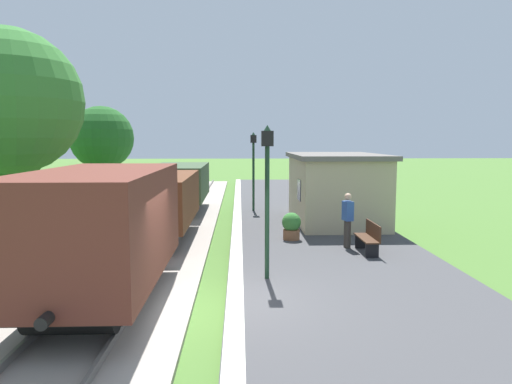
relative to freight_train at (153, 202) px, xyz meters
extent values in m
plane|color=#47702D|center=(2.40, -6.25, -1.51)|extent=(160.00, 160.00, 0.00)
cube|color=#424244|center=(5.60, -6.25, -1.38)|extent=(6.00, 60.00, 0.25)
cube|color=silver|center=(2.80, -6.25, -1.25)|extent=(0.36, 60.00, 0.01)
cube|color=#9E9389|center=(0.00, -6.25, -1.45)|extent=(3.80, 60.00, 0.12)
cube|color=slate|center=(0.72, -6.25, -1.32)|extent=(0.07, 60.00, 0.14)
cube|color=slate|center=(-0.72, -6.25, -1.32)|extent=(0.07, 60.00, 0.14)
cube|color=brown|center=(0.00, -6.04, 0.37)|extent=(2.50, 5.60, 2.20)
cube|color=black|center=(0.00, -6.04, -0.58)|extent=(2.10, 5.15, 0.50)
cylinder|color=black|center=(0.00, -4.25, -0.83)|extent=(1.56, 0.84, 0.84)
cylinder|color=black|center=(0.00, -7.83, -0.83)|extent=(1.56, 0.84, 0.84)
cylinder|color=black|center=(0.00, -3.09, -0.58)|extent=(0.20, 0.30, 0.20)
cylinder|color=black|center=(0.00, -8.99, -0.58)|extent=(0.20, 0.30, 0.20)
cube|color=brown|center=(0.00, 0.56, 0.07)|extent=(2.50, 5.60, 1.60)
cube|color=black|center=(0.00, 0.56, -0.58)|extent=(2.10, 5.15, 0.50)
cylinder|color=black|center=(0.00, 2.35, -0.83)|extent=(1.56, 0.84, 0.84)
cylinder|color=black|center=(0.00, -1.23, -0.83)|extent=(1.56, 0.84, 0.84)
cylinder|color=black|center=(0.00, 3.51, -0.58)|extent=(0.20, 0.30, 0.20)
cylinder|color=black|center=(0.00, -2.39, -0.58)|extent=(0.20, 0.30, 0.20)
cube|color=#384C33|center=(0.00, 7.16, 0.07)|extent=(2.50, 5.60, 1.60)
cube|color=black|center=(0.00, 7.16, -0.58)|extent=(2.10, 5.15, 0.50)
cylinder|color=black|center=(0.00, 8.95, -0.83)|extent=(1.56, 0.84, 0.84)
cylinder|color=black|center=(0.00, 5.37, -0.83)|extent=(1.56, 0.84, 0.84)
cylinder|color=black|center=(0.00, 10.11, -0.58)|extent=(0.20, 0.30, 0.20)
cylinder|color=black|center=(0.00, 4.21, -0.58)|extent=(0.20, 0.30, 0.20)
cube|color=tan|center=(6.80, 3.22, 0.04)|extent=(3.20, 5.50, 2.60)
cube|color=#66605B|center=(6.80, 3.22, 1.43)|extent=(3.50, 5.80, 0.18)
cube|color=black|center=(5.19, 2.12, 0.17)|extent=(0.03, 0.90, 0.80)
cube|color=#422819|center=(6.67, -2.16, -0.82)|extent=(0.42, 1.50, 0.04)
cube|color=#422819|center=(6.86, -2.16, -0.57)|extent=(0.04, 1.50, 0.45)
cube|color=black|center=(6.67, -2.76, -1.05)|extent=(0.38, 0.06, 0.42)
cube|color=black|center=(6.67, -1.56, -1.05)|extent=(0.38, 0.06, 0.42)
cylinder|color=#38332D|center=(6.27, -1.55, -0.83)|extent=(0.15, 0.15, 0.86)
cylinder|color=#38332D|center=(6.23, -1.40, -0.83)|extent=(0.15, 0.15, 0.86)
cube|color=#2D5199|center=(6.25, -1.48, -0.10)|extent=(0.31, 0.42, 0.60)
sphere|color=tan|center=(6.25, -1.48, 0.34)|extent=(0.22, 0.22, 0.22)
cylinder|color=brown|center=(4.64, -0.20, -1.09)|extent=(0.56, 0.56, 0.34)
sphere|color=#387A33|center=(4.64, -0.20, -0.66)|extent=(0.64, 0.64, 0.64)
cylinder|color=#193823|center=(3.56, -4.66, 0.34)|extent=(0.11, 0.11, 3.20)
cube|color=black|center=(3.56, -4.66, 2.12)|extent=(0.28, 0.28, 0.36)
sphere|color=#F2E5BF|center=(3.56, -4.66, 2.12)|extent=(0.20, 0.20, 0.20)
cone|color=#193823|center=(3.56, -4.66, 2.36)|extent=(0.20, 0.20, 0.16)
cylinder|color=#193823|center=(3.56, 6.33, 0.34)|extent=(0.11, 0.11, 3.20)
cube|color=black|center=(3.56, 6.33, 2.12)|extent=(0.28, 0.28, 0.36)
sphere|color=#F2E5BF|center=(3.56, 6.33, 2.12)|extent=(0.20, 0.20, 0.20)
cone|color=#193823|center=(3.56, 6.33, 2.36)|extent=(0.20, 0.20, 0.16)
cylinder|color=#4C3823|center=(-3.80, -1.67, 0.05)|extent=(0.28, 0.28, 3.12)
sphere|color=#387A33|center=(-3.80, -1.67, 3.20)|extent=(4.24, 4.24, 4.24)
cylinder|color=#4C3823|center=(-4.92, 11.51, -0.33)|extent=(0.28, 0.28, 2.35)
sphere|color=#235B23|center=(-4.92, 11.51, 2.19)|extent=(3.59, 3.59, 3.59)
camera|label=1|loc=(2.90, -15.86, 2.11)|focal=33.27mm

